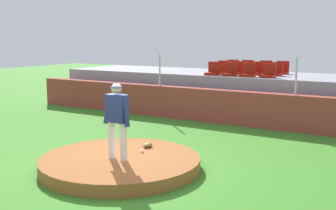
# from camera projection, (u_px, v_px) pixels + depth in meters

# --- Properties ---
(ground_plane) EXTENTS (60.00, 60.00, 0.00)m
(ground_plane) POSITION_uv_depth(u_px,v_px,m) (121.00, 169.00, 9.24)
(ground_plane) COLOR #3A8024
(pitchers_mound) EXTENTS (3.60, 3.60, 0.27)m
(pitchers_mound) POSITION_uv_depth(u_px,v_px,m) (120.00, 163.00, 9.22)
(pitchers_mound) COLOR #9C5A2D
(pitchers_mound) RESTS_ON ground_plane
(pitcher) EXTENTS (0.75, 0.28, 1.72)m
(pitcher) POSITION_uv_depth(u_px,v_px,m) (117.00, 115.00, 8.86)
(pitcher) COLOR white
(pitcher) RESTS_ON pitchers_mound
(baseball) EXTENTS (0.07, 0.07, 0.07)m
(baseball) POSITION_uv_depth(u_px,v_px,m) (142.00, 151.00, 9.56)
(baseball) COLOR white
(baseball) RESTS_ON pitchers_mound
(fielding_glove) EXTENTS (0.24, 0.33, 0.11)m
(fielding_glove) POSITION_uv_depth(u_px,v_px,m) (148.00, 145.00, 10.03)
(fielding_glove) COLOR brown
(fielding_glove) RESTS_ON pitchers_mound
(brick_barrier) EXTENTS (17.14, 0.40, 1.16)m
(brick_barrier) POSITION_uv_depth(u_px,v_px,m) (226.00, 107.00, 14.14)
(brick_barrier) COLOR #993B32
(brick_barrier) RESTS_ON ground_plane
(fence_post_left) EXTENTS (0.06, 0.06, 1.18)m
(fence_post_left) POSITION_uv_depth(u_px,v_px,m) (160.00, 70.00, 15.33)
(fence_post_left) COLOR silver
(fence_post_left) RESTS_ON brick_barrier
(fence_post_right) EXTENTS (0.06, 0.06, 1.18)m
(fence_post_right) POSITION_uv_depth(u_px,v_px,m) (296.00, 76.00, 12.75)
(fence_post_right) COLOR silver
(fence_post_right) RESTS_ON brick_barrier
(bleacher_platform) EXTENTS (16.00, 3.41, 1.55)m
(bleacher_platform) POSITION_uv_depth(u_px,v_px,m) (250.00, 94.00, 16.11)
(bleacher_platform) COLOR #918E9D
(bleacher_platform) RESTS_ON ground_plane
(stadium_chair_0) EXTENTS (0.48, 0.44, 0.50)m
(stadium_chair_0) POSITION_uv_depth(u_px,v_px,m) (213.00, 71.00, 15.47)
(stadium_chair_0) COLOR maroon
(stadium_chair_0) RESTS_ON bleacher_platform
(stadium_chair_1) EXTENTS (0.48, 0.44, 0.50)m
(stadium_chair_1) POSITION_uv_depth(u_px,v_px,m) (230.00, 72.00, 15.14)
(stadium_chair_1) COLOR maroon
(stadium_chair_1) RESTS_ON bleacher_platform
(stadium_chair_2) EXTENTS (0.48, 0.44, 0.50)m
(stadium_chair_2) POSITION_uv_depth(u_px,v_px,m) (248.00, 72.00, 14.77)
(stadium_chair_2) COLOR maroon
(stadium_chair_2) RESTS_ON bleacher_platform
(stadium_chair_3) EXTENTS (0.48, 0.44, 0.50)m
(stadium_chair_3) POSITION_uv_depth(u_px,v_px,m) (268.00, 73.00, 14.43)
(stadium_chair_3) COLOR maroon
(stadium_chair_3) RESTS_ON bleacher_platform
(stadium_chair_4) EXTENTS (0.48, 0.44, 0.50)m
(stadium_chair_4) POSITION_uv_depth(u_px,v_px,m) (222.00, 69.00, 16.29)
(stadium_chair_4) COLOR maroon
(stadium_chair_4) RESTS_ON bleacher_platform
(stadium_chair_5) EXTENTS (0.48, 0.44, 0.50)m
(stadium_chair_5) POSITION_uv_depth(u_px,v_px,m) (240.00, 70.00, 15.87)
(stadium_chair_5) COLOR maroon
(stadium_chair_5) RESTS_ON bleacher_platform
(stadium_chair_6) EXTENTS (0.48, 0.44, 0.50)m
(stadium_chair_6) POSITION_uv_depth(u_px,v_px,m) (257.00, 71.00, 15.53)
(stadium_chair_6) COLOR maroon
(stadium_chair_6) RESTS_ON bleacher_platform
(stadium_chair_7) EXTENTS (0.48, 0.44, 0.50)m
(stadium_chair_7) POSITION_uv_depth(u_px,v_px,m) (275.00, 71.00, 15.19)
(stadium_chair_7) COLOR maroon
(stadium_chair_7) RESTS_ON bleacher_platform
(stadium_chair_8) EXTENTS (0.48, 0.44, 0.50)m
(stadium_chair_8) POSITION_uv_depth(u_px,v_px,m) (232.00, 68.00, 17.00)
(stadium_chair_8) COLOR maroon
(stadium_chair_8) RESTS_ON bleacher_platform
(stadium_chair_9) EXTENTS (0.48, 0.44, 0.50)m
(stadium_chair_9) POSITION_uv_depth(u_px,v_px,m) (247.00, 69.00, 16.65)
(stadium_chair_9) COLOR maroon
(stadium_chair_9) RESTS_ON bleacher_platform
(stadium_chair_10) EXTENTS (0.48, 0.44, 0.50)m
(stadium_chair_10) POSITION_uv_depth(u_px,v_px,m) (265.00, 69.00, 16.31)
(stadium_chair_10) COLOR maroon
(stadium_chair_10) RESTS_ON bleacher_platform
(stadium_chair_11) EXTENTS (0.48, 0.44, 0.50)m
(stadium_chair_11) POSITION_uv_depth(u_px,v_px,m) (282.00, 70.00, 15.96)
(stadium_chair_11) COLOR maroon
(stadium_chair_11) RESTS_ON bleacher_platform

